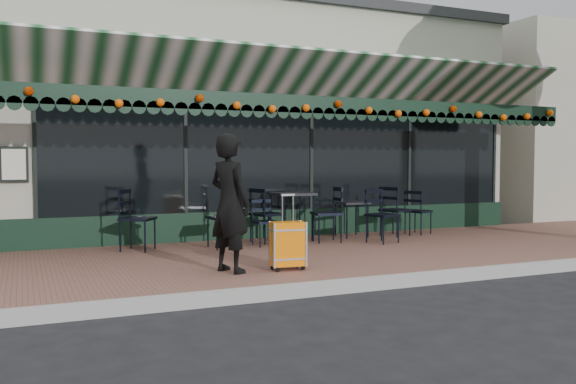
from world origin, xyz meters
name	(u,v)px	position (x,y,z in m)	size (l,w,h in m)	color
ground	(350,290)	(0.00, 0.00, 0.00)	(80.00, 80.00, 0.00)	black
sidewalk	(284,259)	(0.00, 2.00, 0.07)	(18.00, 4.00, 0.15)	brown
curb	(353,285)	(0.00, -0.08, 0.07)	(18.00, 0.16, 0.15)	#9E9E99
restaurant_building	(187,130)	(0.00, 7.84, 2.27)	(12.00, 9.60, 4.50)	#A7A191
woman	(230,203)	(-1.20, 0.94, 1.02)	(0.64, 0.42, 1.75)	black
suitcase	(288,245)	(-0.47, 0.80, 0.48)	(0.45, 0.28, 0.97)	orange
cafe_table_a	(352,205)	(1.97, 3.43, 0.73)	(0.53, 0.53, 0.65)	black
cafe_table_b	(292,197)	(0.77, 3.45, 0.91)	(0.68, 0.68, 0.84)	black
chair_a_left	(326,214)	(1.23, 3.00, 0.63)	(0.48, 0.48, 0.97)	black
chair_a_right	(395,211)	(2.79, 3.23, 0.62)	(0.47, 0.47, 0.94)	black
chair_a_front	(383,216)	(2.05, 2.50, 0.62)	(0.47, 0.47, 0.93)	black
chair_a_extra	(418,212)	(3.35, 3.30, 0.58)	(0.43, 0.43, 0.85)	black
chair_b_left	(224,218)	(-0.62, 3.01, 0.63)	(0.48, 0.48, 0.96)	black
chair_b_right	(267,215)	(0.25, 3.34, 0.63)	(0.48, 0.48, 0.95)	black
chair_b_front	(265,222)	(0.07, 2.97, 0.54)	(0.39, 0.39, 0.77)	black
chair_solo	(138,219)	(-1.95, 3.27, 0.64)	(0.49, 0.49, 0.98)	black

